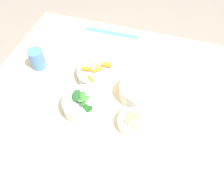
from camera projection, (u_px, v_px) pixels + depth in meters
The scene contains 8 objects.
ground_plane at pixel (115, 162), 1.53m from camera, with size 10.00×10.00×0.00m, color gray.
dining_table at pixel (116, 115), 1.01m from camera, with size 1.20×1.02×0.74m.
bowl_carrots at pixel (97, 72), 1.00m from camera, with size 0.18×0.18×0.07m.
bowl_greens at pixel (83, 104), 0.89m from camera, with size 0.16×0.16×0.10m.
bowl_beans_hotdog at pixel (137, 91), 0.93m from camera, with size 0.15×0.15×0.07m.
bowl_cookies at pixel (133, 122), 0.85m from camera, with size 0.12×0.12×0.05m.
ruler at pixel (112, 33), 1.20m from camera, with size 0.30×0.04×0.00m.
cup at pixel (37, 59), 1.02m from camera, with size 0.07×0.07×0.10m.
Camera 1 is at (0.14, -0.51, 1.51)m, focal length 35.00 mm.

